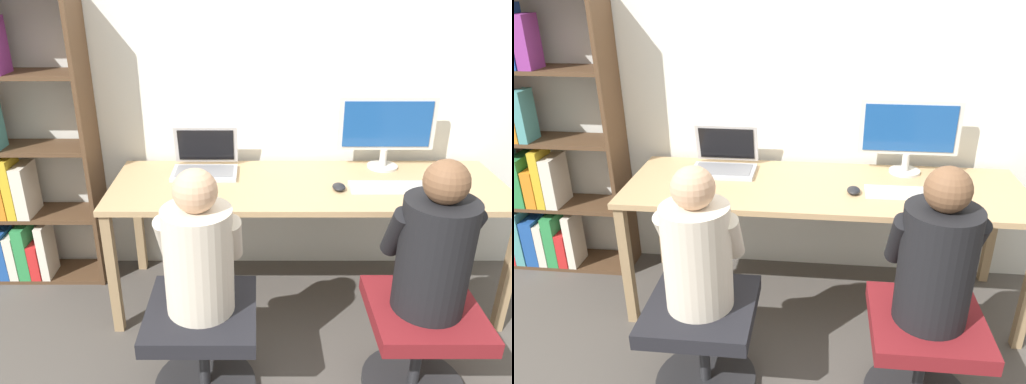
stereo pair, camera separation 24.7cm
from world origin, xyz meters
The scene contains 12 objects.
ground_plane centered at (0.00, 0.00, 0.00)m, with size 14.00×14.00×0.00m, color #4C4742.
wall_back centered at (0.00, 0.75, 1.30)m, with size 10.00×0.05×2.60m.
desk centered at (0.00, 0.34, 0.66)m, with size 2.10×0.68×0.72m.
desktop_monitor centered at (0.45, 0.57, 0.95)m, with size 0.54×0.17×0.41m.
laptop centered at (-0.56, 0.51, 0.77)m, with size 0.36×0.28×0.24m.
keyboard centered at (0.42, 0.26, 0.73)m, with size 0.42×0.13×0.03m.
computer_mouse_by_keyboard centered at (0.15, 0.26, 0.74)m, with size 0.07×0.09×0.03m.
office_chair_left centered at (0.44, -0.37, 0.28)m, with size 0.46×0.47×0.46m.
office_chair_right centered at (-0.51, -0.37, 0.28)m, with size 0.46×0.47×0.46m.
person_at_monitor centered at (0.44, -0.36, 0.74)m, with size 0.36×0.33×0.66m.
person_at_laptop centered at (-0.51, -0.37, 0.73)m, with size 0.35×0.31×0.63m.
bookshelf centered at (-1.78, 0.55, 0.78)m, with size 0.93×0.27×1.68m.
Camera 2 is at (-0.03, -2.09, 1.77)m, focal length 35.00 mm.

